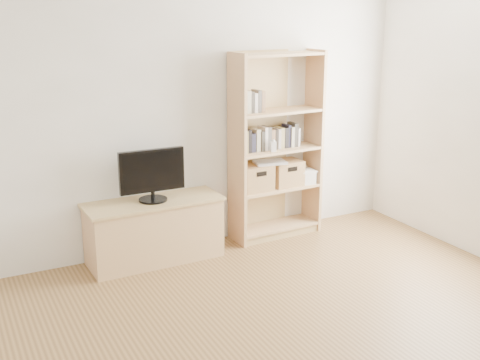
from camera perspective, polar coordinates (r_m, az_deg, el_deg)
back_wall at (r=5.78m, az=-4.41°, el=6.16°), size 4.50×0.02×2.60m
tv_stand at (r=5.66m, az=-8.12°, el=-4.88°), size 1.24×0.49×0.56m
bookshelf at (r=6.06m, az=3.47°, el=3.21°), size 0.96×0.39×1.89m
television at (r=5.49m, az=-8.34°, el=0.42°), size 0.61×0.05×0.48m
books_row_mid at (r=6.06m, az=3.37°, el=4.07°), size 0.83×0.21×0.22m
books_row_upper at (r=5.88m, az=1.71°, el=7.42°), size 0.37×0.16×0.19m
baby_monitor at (r=5.91m, az=3.19°, el=3.17°), size 0.06×0.04×0.10m
basket_left at (r=6.00m, az=1.45°, el=0.24°), size 0.32×0.26×0.26m
basket_right at (r=6.19m, az=4.34°, el=0.69°), size 0.32×0.26×0.26m
laptop at (r=6.03m, az=2.84°, el=1.71°), size 0.35×0.27×0.02m
magazine_stack at (r=6.32m, az=5.90°, el=0.38°), size 0.23×0.30×0.13m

